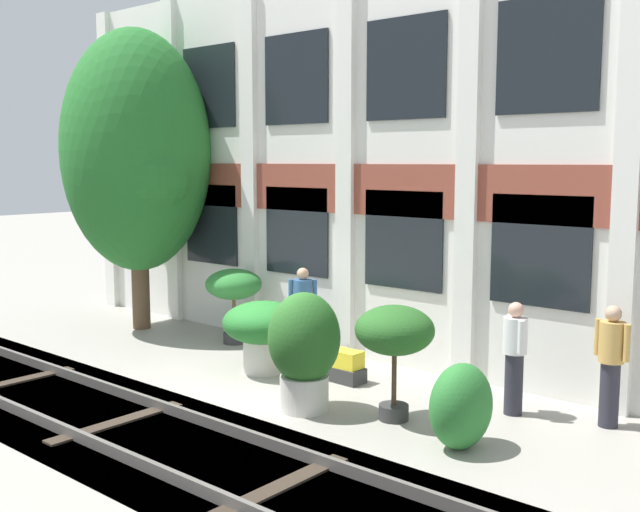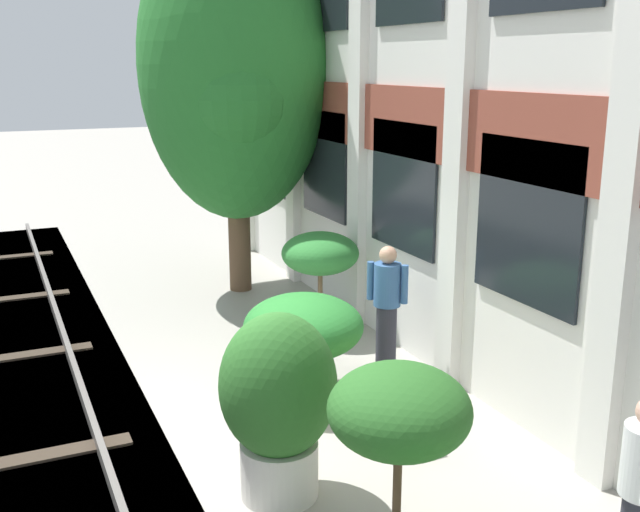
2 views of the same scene
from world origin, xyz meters
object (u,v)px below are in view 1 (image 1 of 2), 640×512
object	(u,v)px
potted_plant_square_trough	(340,366)
potted_plant_tall_urn	(234,287)
potted_plant_ribbed_drum	(304,346)
potted_plant_fluted_column	(264,328)
potted_plant_low_pan	(395,334)
broadleaf_tree	(137,156)
resident_by_doorway	(611,362)
resident_watching_tracks	(515,355)
topiary_hedge	(461,406)
resident_near_plants	(303,309)

from	to	relation	value
potted_plant_square_trough	potted_plant_tall_urn	distance (m)	3.38
potted_plant_ribbed_drum	potted_plant_fluted_column	bearing A→B (deg)	150.98
potted_plant_fluted_column	potted_plant_tall_urn	world-z (taller)	potted_plant_tall_urn
potted_plant_low_pan	potted_plant_tall_urn	xyz separation A→B (m)	(-4.97, 1.58, -0.10)
broadleaf_tree	resident_by_doorway	size ratio (longest dim) A/B	3.78
broadleaf_tree	potted_plant_tall_urn	distance (m)	3.63
resident_watching_tracks	topiary_hedge	world-z (taller)	resident_watching_tracks
potted_plant_square_trough	resident_by_doorway	size ratio (longest dim) A/B	0.53
broadleaf_tree	potted_plant_square_trough	size ratio (longest dim) A/B	7.14
resident_watching_tracks	broadleaf_tree	bearing A→B (deg)	-46.37
resident_watching_tracks	potted_plant_fluted_column	bearing A→B (deg)	-36.53
resident_by_doorway	resident_near_plants	size ratio (longest dim) A/B	1.01
potted_plant_tall_urn	potted_plant_low_pan	bearing A→B (deg)	-17.65
potted_plant_square_trough	resident_near_plants	world-z (taller)	resident_near_plants
potted_plant_low_pan	resident_watching_tracks	distance (m)	1.78
broadleaf_tree	resident_near_plants	size ratio (longest dim) A/B	3.82
broadleaf_tree	resident_by_doorway	distance (m)	10.28
potted_plant_tall_urn	topiary_hedge	size ratio (longest dim) A/B	1.36
potted_plant_low_pan	resident_watching_tracks	size ratio (longest dim) A/B	1.00
potted_plant_square_trough	potted_plant_ribbed_drum	world-z (taller)	potted_plant_ribbed_drum
broadleaf_tree	potted_plant_fluted_column	world-z (taller)	broadleaf_tree
potted_plant_square_trough	potted_plant_fluted_column	world-z (taller)	potted_plant_fluted_column
resident_watching_tracks	potted_plant_square_trough	bearing A→B (deg)	-40.69
potted_plant_low_pan	resident_near_plants	world-z (taller)	resident_near_plants
potted_plant_fluted_column	resident_watching_tracks	xyz separation A→B (m)	(4.24, 0.79, 0.10)
potted_plant_tall_urn	resident_watching_tracks	size ratio (longest dim) A/B	0.92
potted_plant_ribbed_drum	resident_by_doorway	bearing A→B (deg)	31.47
potted_plant_square_trough	topiary_hedge	size ratio (longest dim) A/B	0.81
resident_by_doorway	topiary_hedge	world-z (taller)	resident_by_doorway
potted_plant_fluted_column	resident_by_doorway	xyz separation A→B (m)	(5.46, 1.17, 0.13)
potted_plant_tall_urn	resident_near_plants	distance (m)	1.73
resident_watching_tracks	resident_near_plants	distance (m)	4.45
potted_plant_ribbed_drum	potted_plant_low_pan	bearing A→B (deg)	22.94
potted_plant_square_trough	resident_watching_tracks	size ratio (longest dim) A/B	0.55
potted_plant_square_trough	potted_plant_ribbed_drum	xyz separation A→B (m)	(0.55, -1.49, 0.71)
broadleaf_tree	resident_watching_tracks	size ratio (longest dim) A/B	3.90
potted_plant_square_trough	potted_plant_ribbed_drum	bearing A→B (deg)	-69.77
potted_plant_fluted_column	topiary_hedge	world-z (taller)	potted_plant_fluted_column
broadleaf_tree	potted_plant_square_trough	xyz separation A→B (m)	(5.73, -0.22, -3.46)
resident_by_doorway	potted_plant_ribbed_drum	bearing A→B (deg)	-44.14
potted_plant_low_pan	potted_plant_tall_urn	distance (m)	5.22
potted_plant_low_pan	resident_by_doorway	bearing A→B (deg)	35.33
potted_plant_square_trough	resident_watching_tracks	distance (m)	3.02
potted_plant_fluted_column	resident_watching_tracks	size ratio (longest dim) A/B	0.86
topiary_hedge	potted_plant_fluted_column	bearing A→B (deg)	169.12
resident_near_plants	topiary_hedge	size ratio (longest dim) A/B	1.52
potted_plant_tall_urn	potted_plant_square_trough	bearing A→B (deg)	-10.70
potted_plant_tall_urn	broadleaf_tree	bearing A→B (deg)	-171.32
potted_plant_fluted_column	potted_plant_tall_urn	xyz separation A→B (m)	(-1.89, 1.07, 0.36)
potted_plant_low_pan	topiary_hedge	bearing A→B (deg)	-14.25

